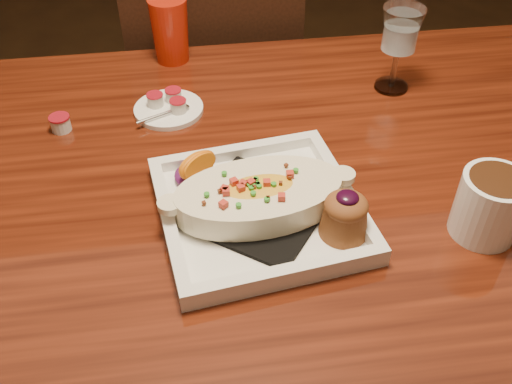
{
  "coord_description": "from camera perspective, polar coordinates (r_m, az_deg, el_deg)",
  "views": [
    {
      "loc": [
        -0.08,
        -0.67,
        1.33
      ],
      "look_at": [
        0.01,
        -0.05,
        0.77
      ],
      "focal_mm": 40.0,
      "sensor_mm": 36.0,
      "label": 1
    }
  ],
  "objects": [
    {
      "name": "table",
      "position": [
        0.96,
        -1.19,
        -3.14
      ],
      "size": [
        1.5,
        0.9,
        0.75
      ],
      "color": "maroon",
      "rests_on": "floor"
    },
    {
      "name": "chair_far",
      "position": [
        1.55,
        -4.12,
        9.51
      ],
      "size": [
        0.42,
        0.42,
        0.93
      ],
      "rotation": [
        0.0,
        0.0,
        3.14
      ],
      "color": "black",
      "rests_on": "floor"
    },
    {
      "name": "plate",
      "position": [
        0.81,
        0.91,
        -1.01
      ],
      "size": [
        0.32,
        0.32,
        0.08
      ],
      "rotation": [
        0.0,
        0.0,
        0.13
      ],
      "color": "white",
      "rests_on": "table"
    },
    {
      "name": "coffee_mug",
      "position": [
        0.84,
        22.55,
        -1.01
      ],
      "size": [
        0.13,
        0.09,
        0.1
      ],
      "rotation": [
        0.0,
        0.0,
        0.21
      ],
      "color": "white",
      "rests_on": "table"
    },
    {
      "name": "goblet",
      "position": [
        1.09,
        14.24,
        15.04
      ],
      "size": [
        0.08,
        0.08,
        0.16
      ],
      "color": "silver",
      "rests_on": "table"
    },
    {
      "name": "saucer",
      "position": [
        1.05,
        -8.78,
        8.39
      ],
      "size": [
        0.13,
        0.13,
        0.09
      ],
      "color": "white",
      "rests_on": "table"
    },
    {
      "name": "creamer_loose",
      "position": [
        1.05,
        -18.97,
        6.53
      ],
      "size": [
        0.04,
        0.04,
        0.03
      ],
      "color": "silver",
      "rests_on": "table"
    },
    {
      "name": "red_tumbler",
      "position": [
        1.19,
        -8.59,
        15.69
      ],
      "size": [
        0.08,
        0.08,
        0.13
      ],
      "primitive_type": "cone",
      "color": "red",
      "rests_on": "table"
    }
  ]
}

